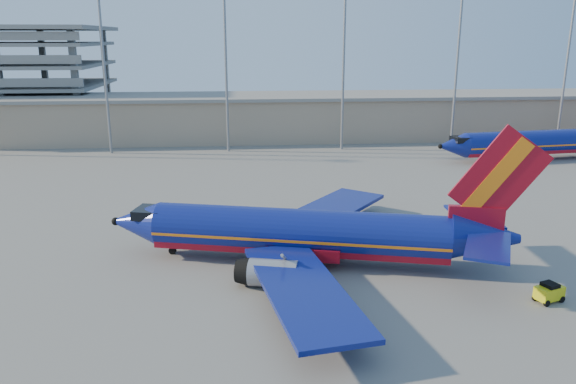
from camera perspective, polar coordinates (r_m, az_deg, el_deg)
name	(u,v)px	position (r m, az deg, el deg)	size (l,w,h in m)	color
ground	(273,243)	(54.54, -1.52, -5.21)	(220.00, 220.00, 0.00)	slate
terminal_building	(306,116)	(110.71, 1.81, 7.73)	(122.00, 16.00, 8.50)	gray
light_mast_row	(285,47)	(97.27, -0.28, 14.49)	(101.60, 1.60, 28.65)	gray
aircraft_main	(309,234)	(49.07, 2.18, -4.25)	(36.81, 34.96, 12.69)	navy
aircraft_second	(542,142)	(99.80, 24.40, 4.66)	(36.90, 14.30, 12.51)	navy
baggage_tug	(549,292)	(47.08, 25.01, -9.19)	(2.40, 1.91, 1.51)	#D3D112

